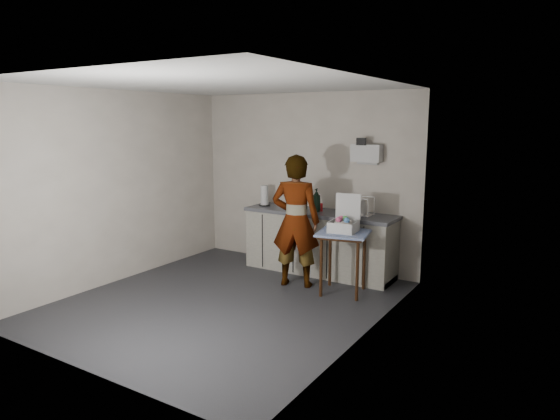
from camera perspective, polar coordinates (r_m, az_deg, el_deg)
The scene contains 15 objects.
ground at distance 6.24m, azimuth -6.25°, elevation -10.45°, with size 4.00×4.00×0.00m, color #27272B.
wall_back at distance 7.55m, azimuth 2.93°, elevation 3.39°, with size 3.60×0.02×2.60m, color beige.
wall_right at distance 5.01m, azimuth 9.77°, elevation -0.22°, with size 0.02×4.00×2.60m, color beige.
wall_left at distance 7.15m, azimuth -17.82°, elevation 2.53°, with size 0.02×4.00×2.60m, color beige.
ceiling at distance 5.85m, azimuth -6.76°, elevation 14.07°, with size 3.60×4.00×0.01m, color white.
kitchen_counter at distance 7.27m, azimuth 4.51°, elevation -3.89°, with size 2.24×0.62×0.91m.
wall_shelf at distance 7.02m, azimuth 9.87°, elevation 6.40°, with size 0.42×0.18×0.37m.
side_table at distance 6.39m, azimuth 7.28°, elevation -3.39°, with size 0.74×0.74×0.81m.
standing_man at distance 6.60m, azimuth 1.81°, elevation -1.27°, with size 0.64×0.42×1.76m, color #B2A593.
soap_bottle at distance 7.12m, azimuth 4.18°, elevation 1.13°, with size 0.13×0.13×0.33m, color black.
soda_can at distance 7.18m, azimuth 4.67°, elevation 0.33°, with size 0.06×0.06×0.11m, color red.
dark_bottle at distance 7.31m, azimuth 2.88°, elevation 1.07°, with size 0.07×0.07×0.25m, color black.
paper_towel at distance 7.61m, azimuth -1.79°, elevation 1.59°, with size 0.17×0.17×0.31m.
dish_rack at distance 6.92m, azimuth 8.98°, elevation -0.12°, with size 0.37×0.28×0.26m.
bakery_box at distance 6.37m, azimuth 7.31°, elevation -1.52°, with size 0.37×0.38×0.47m.
Camera 1 is at (3.64, -4.57, 2.19)m, focal length 32.00 mm.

